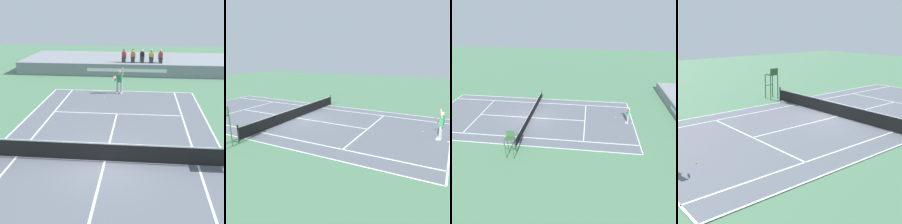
{
  "view_description": "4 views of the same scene",
  "coord_description": "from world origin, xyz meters",
  "views": [
    {
      "loc": [
        1.57,
        -12.32,
        6.72
      ],
      "look_at": [
        -0.07,
        3.93,
        1.0
      ],
      "focal_mm": 49.9,
      "sensor_mm": 36.0,
      "label": 1
    },
    {
      "loc": [
        15.05,
        11.77,
        5.4
      ],
      "look_at": [
        -0.07,
        3.93,
        1.0
      ],
      "focal_mm": 36.66,
      "sensor_mm": 36.0,
      "label": 2
    },
    {
      "loc": [
        21.52,
        6.55,
        12.58
      ],
      "look_at": [
        -0.07,
        3.93,
        1.0
      ],
      "focal_mm": 34.08,
      "sensor_mm": 36.0,
      "label": 3
    },
    {
      "loc": [
        -13.75,
        15.15,
        5.71
      ],
      "look_at": [
        -0.07,
        3.93,
        1.0
      ],
      "focal_mm": 52.65,
      "sensor_mm": 36.0,
      "label": 4
    }
  ],
  "objects": [
    {
      "name": "ground_plane",
      "position": [
        0.0,
        0.0,
        0.0
      ],
      "size": [
        80.0,
        80.0,
        0.0
      ],
      "primitive_type": "plane",
      "color": "#4C7A56"
    },
    {
      "name": "court",
      "position": [
        0.0,
        0.0,
        0.01
      ],
      "size": [
        11.08,
        23.88,
        0.03
      ],
      "color": "slate",
      "rests_on": "ground"
    },
    {
      "name": "net",
      "position": [
        0.0,
        0.0,
        0.52
      ],
      "size": [
        11.98,
        0.1,
        1.07
      ],
      "color": "black",
      "rests_on": "ground"
    },
    {
      "name": "tennis_ball",
      "position": [
        -1.25,
        10.06,
        0.03
      ],
      "size": [
        0.07,
        0.07,
        0.07
      ],
      "primitive_type": "sphere",
      "color": "#D1E533",
      "rests_on": "ground"
    },
    {
      "name": "umpire_chair",
      "position": [
        6.97,
        0.0,
        1.56
      ],
      "size": [
        0.77,
        0.77,
        2.44
      ],
      "color": "#2D562D",
      "rests_on": "ground"
    }
  ]
}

